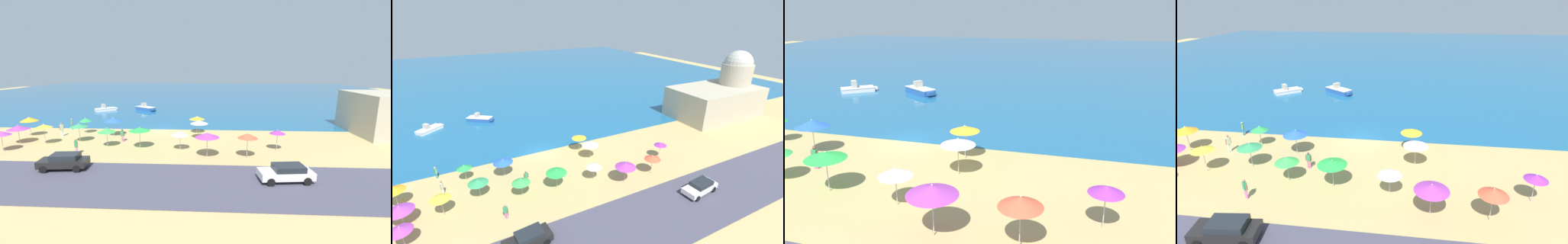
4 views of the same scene
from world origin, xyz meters
The scene contains 13 objects.
ground_plane centered at (0.00, 0.00, 0.00)m, with size 160.00×160.00×0.00m, color tan.
sea centered at (0.00, 55.00, 0.03)m, with size 150.00×110.00×0.05m, color #1C5C89.
beach_umbrella_0 centered at (5.80, -4.87, 2.21)m, with size 2.24×2.24×2.48m.
beach_umbrella_1 centered at (6.88, -11.71, 2.34)m, with size 2.46×2.46×2.65m.
beach_umbrella_2 centered at (3.87, -9.52, 1.91)m, with size 1.88×1.88×2.21m.
beach_umbrella_5 centered at (14.53, -9.03, 2.10)m, with size 1.71×1.71×2.37m.
beach_umbrella_7 centered at (5.38, -2.13, 2.20)m, with size 2.08×2.08×2.47m.
beach_umbrella_8 centered at (-5.67, -3.97, 2.22)m, with size 2.36×2.36×2.54m.
beach_umbrella_13 centered at (-0.72, -9.08, 2.21)m, with size 2.40×2.40×2.47m.
beach_umbrella_14 centered at (10.92, -11.67, 2.31)m, with size 2.01×2.01×2.62m.
bather_0 centered at (-3.60, -6.53, 0.89)m, with size 0.57×0.23×1.60m.
skiff_nearshore centered at (-14.61, 15.64, 0.42)m, with size 4.32×4.00×1.44m.
skiff_offshore centered at (-6.37, 16.54, 0.50)m, with size 4.78×3.94×1.56m.
Camera 3 is at (13.13, -26.15, 10.22)m, focal length 35.00 mm.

